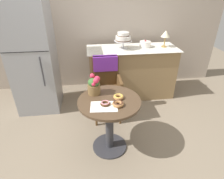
# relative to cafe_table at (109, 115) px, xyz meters

# --- Properties ---
(ground_plane) EXTENTS (8.00, 8.00, 0.00)m
(ground_plane) POSITION_rel_cafe_table_xyz_m (0.00, 0.00, -0.51)
(ground_plane) COLOR gray
(back_wall) EXTENTS (4.80, 0.10, 2.70)m
(back_wall) POSITION_rel_cafe_table_xyz_m (0.00, 1.85, 0.84)
(back_wall) COLOR #B2A393
(back_wall) RESTS_ON ground
(cafe_table) EXTENTS (0.72, 0.72, 0.72)m
(cafe_table) POSITION_rel_cafe_table_xyz_m (0.00, 0.00, 0.00)
(cafe_table) COLOR #4C3826
(cafe_table) RESTS_ON ground
(wicker_chair) EXTENTS (0.42, 0.45, 0.95)m
(wicker_chair) POSITION_rel_cafe_table_xyz_m (0.03, 0.72, 0.13)
(wicker_chair) COLOR brown
(wicker_chair) RESTS_ON ground
(paper_napkin) EXTENTS (0.30, 0.23, 0.00)m
(paper_napkin) POSITION_rel_cafe_table_xyz_m (-0.07, -0.12, 0.21)
(paper_napkin) COLOR white
(paper_napkin) RESTS_ON cafe_table
(donut_front) EXTENTS (0.13, 0.13, 0.04)m
(donut_front) POSITION_rel_cafe_table_xyz_m (0.08, -0.12, 0.23)
(donut_front) COLOR #AD7542
(donut_front) RESTS_ON cafe_table
(donut_mid) EXTENTS (0.11, 0.11, 0.04)m
(donut_mid) POSITION_rel_cafe_table_xyz_m (-0.05, -0.09, 0.23)
(donut_mid) COLOR #4C2D19
(donut_mid) RESTS_ON cafe_table
(donut_side) EXTENTS (0.12, 0.12, 0.04)m
(donut_side) POSITION_rel_cafe_table_xyz_m (0.11, 0.02, 0.23)
(donut_side) COLOR #AD7542
(donut_side) RESTS_ON cafe_table
(flower_vase) EXTENTS (0.15, 0.15, 0.25)m
(flower_vase) POSITION_rel_cafe_table_xyz_m (-0.16, 0.17, 0.33)
(flower_vase) COLOR brown
(flower_vase) RESTS_ON cafe_table
(display_counter) EXTENTS (1.56, 0.62, 0.90)m
(display_counter) POSITION_rel_cafe_table_xyz_m (0.55, 1.30, -0.05)
(display_counter) COLOR #93754C
(display_counter) RESTS_ON ground
(tiered_cake_stand) EXTENTS (0.30, 0.30, 0.28)m
(tiered_cake_stand) POSITION_rel_cafe_table_xyz_m (0.38, 1.30, 0.57)
(tiered_cake_stand) COLOR silver
(tiered_cake_stand) RESTS_ON display_counter
(round_layer_cake) EXTENTS (0.19, 0.19, 0.12)m
(round_layer_cake) POSITION_rel_cafe_table_xyz_m (0.78, 1.34, 0.44)
(round_layer_cake) COLOR white
(round_layer_cake) RESTS_ON display_counter
(table_lamp) EXTENTS (0.15, 0.15, 0.28)m
(table_lamp) POSITION_rel_cafe_table_xyz_m (1.11, 1.31, 0.61)
(table_lamp) COLOR #B28C47
(table_lamp) RESTS_ON display_counter
(refrigerator) EXTENTS (0.64, 0.63, 1.70)m
(refrigerator) POSITION_rel_cafe_table_xyz_m (-1.05, 1.10, 0.34)
(refrigerator) COLOR #9EA0A5
(refrigerator) RESTS_ON ground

